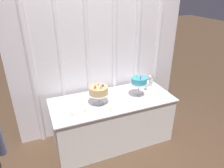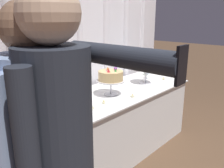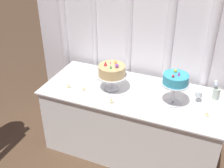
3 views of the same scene
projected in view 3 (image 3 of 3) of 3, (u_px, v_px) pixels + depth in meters
ground_plane at (128, 153)px, 3.15m from camera, size 24.00×24.00×0.00m
draped_curtain at (152, 8)px, 2.84m from camera, size 2.83×0.15×2.90m
cake_table at (132, 122)px, 3.03m from camera, size 1.87×0.80×0.77m
cake_display_nearleft at (112, 71)px, 2.78m from camera, size 0.32×0.32×0.32m
cake_display_nearright at (175, 81)px, 2.53m from camera, size 0.27×0.27×0.36m
wine_glass at (199, 94)px, 2.64m from camera, size 0.07×0.07×0.12m
flower_vase at (216, 92)px, 2.69m from camera, size 0.08×0.07×0.20m
tealight_far_left at (68, 87)px, 2.91m from camera, size 0.05×0.05×0.04m
tealight_near_left at (84, 89)px, 2.85m from camera, size 0.04×0.04×0.04m
tealight_near_right at (112, 102)px, 2.67m from camera, size 0.05×0.05×0.04m
tealight_far_right at (207, 115)px, 2.49m from camera, size 0.05×0.05×0.03m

